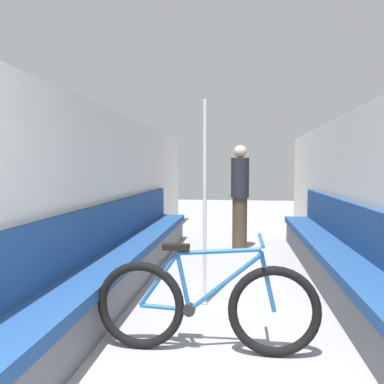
% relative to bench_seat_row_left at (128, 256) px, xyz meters
% --- Properties ---
extents(wall_left, '(0.10, 10.17, 2.06)m').
position_rel_bench_seat_row_left_xyz_m(wall_left, '(-0.26, -0.08, 0.72)').
color(wall_left, silver).
rests_on(wall_left, ground).
extents(wall_right, '(0.10, 10.17, 2.06)m').
position_rel_bench_seat_row_left_xyz_m(wall_right, '(2.70, -0.08, 0.72)').
color(wall_right, silver).
rests_on(wall_right, ground).
extents(bench_seat_row_left, '(0.48, 5.63, 0.97)m').
position_rel_bench_seat_row_left_xyz_m(bench_seat_row_left, '(0.00, 0.00, 0.00)').
color(bench_seat_row_left, '#5B5B60').
rests_on(bench_seat_row_left, ground).
extents(bench_seat_row_right, '(0.48, 5.63, 0.97)m').
position_rel_bench_seat_row_left_xyz_m(bench_seat_row_right, '(2.44, 0.00, 0.00)').
color(bench_seat_row_right, '#5B5B60').
rests_on(bench_seat_row_right, ground).
extents(bicycle, '(1.66, 0.46, 0.87)m').
position_rel_bench_seat_row_left_xyz_m(bicycle, '(1.08, -1.61, 0.04)').
color(bicycle, black).
rests_on(bicycle, ground).
extents(grab_pole_near, '(0.08, 0.08, 2.04)m').
position_rel_bench_seat_row_left_xyz_m(grab_pole_near, '(0.98, -0.62, 0.68)').
color(grab_pole_near, gray).
rests_on(grab_pole_near, ground).
extents(passenger_standing, '(0.30, 0.30, 1.74)m').
position_rel_bench_seat_row_left_xyz_m(passenger_standing, '(1.33, 1.98, 0.59)').
color(passenger_standing, '#473828').
rests_on(passenger_standing, ground).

